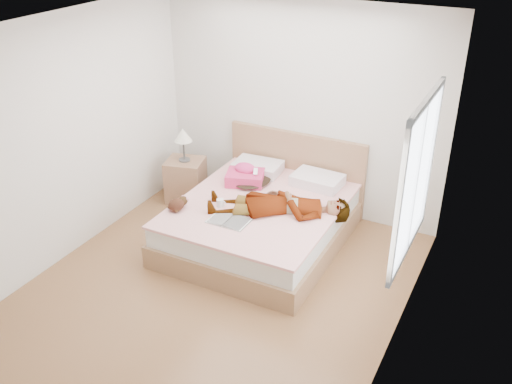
{
  "coord_description": "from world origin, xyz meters",
  "views": [
    {
      "loc": [
        2.52,
        -4.06,
        3.58
      ],
      "look_at": [
        0.0,
        0.85,
        0.7
      ],
      "focal_mm": 40.0,
      "sensor_mm": 36.0,
      "label": 1
    }
  ],
  "objects_px": {
    "phone": "(256,171)",
    "towel": "(245,176)",
    "woman": "(280,201)",
    "plush_toy": "(177,204)",
    "coffee_mug": "(220,203)",
    "magazine": "(229,221)",
    "nightstand": "(186,177)",
    "bed": "(263,218)"
  },
  "relations": [
    {
      "from": "towel",
      "to": "magazine",
      "type": "xyz_separation_m",
      "value": [
        0.28,
        -0.89,
        -0.08
      ]
    },
    {
      "from": "towel",
      "to": "coffee_mug",
      "type": "relative_size",
      "value": 4.64
    },
    {
      "from": "woman",
      "to": "magazine",
      "type": "xyz_separation_m",
      "value": [
        -0.37,
        -0.47,
        -0.1
      ]
    },
    {
      "from": "coffee_mug",
      "to": "woman",
      "type": "bearing_deg",
      "value": 20.72
    },
    {
      "from": "magazine",
      "to": "towel",
      "type": "bearing_deg",
      "value": 107.38
    },
    {
      "from": "phone",
      "to": "nightstand",
      "type": "relative_size",
      "value": 0.1
    },
    {
      "from": "phone",
      "to": "bed",
      "type": "xyz_separation_m",
      "value": [
        0.24,
        -0.28,
        -0.42
      ]
    },
    {
      "from": "towel",
      "to": "coffee_mug",
      "type": "distance_m",
      "value": 0.65
    },
    {
      "from": "towel",
      "to": "magazine",
      "type": "bearing_deg",
      "value": -72.62
    },
    {
      "from": "bed",
      "to": "plush_toy",
      "type": "xyz_separation_m",
      "value": [
        -0.74,
        -0.63,
        0.31
      ]
    },
    {
      "from": "plush_toy",
      "to": "nightstand",
      "type": "bearing_deg",
      "value": 119.86
    },
    {
      "from": "bed",
      "to": "plush_toy",
      "type": "height_order",
      "value": "bed"
    },
    {
      "from": "magazine",
      "to": "plush_toy",
      "type": "distance_m",
      "value": 0.63
    },
    {
      "from": "magazine",
      "to": "coffee_mug",
      "type": "height_order",
      "value": "coffee_mug"
    },
    {
      "from": "magazine",
      "to": "nightstand",
      "type": "height_order",
      "value": "nightstand"
    },
    {
      "from": "woman",
      "to": "magazine",
      "type": "distance_m",
      "value": 0.61
    },
    {
      "from": "magazine",
      "to": "phone",
      "type": "bearing_deg",
      "value": 98.39
    },
    {
      "from": "woman",
      "to": "magazine",
      "type": "height_order",
      "value": "woman"
    },
    {
      "from": "phone",
      "to": "towel",
      "type": "bearing_deg",
      "value": 149.86
    },
    {
      "from": "towel",
      "to": "nightstand",
      "type": "relative_size",
      "value": 0.53
    },
    {
      "from": "woman",
      "to": "phone",
      "type": "distance_m",
      "value": 0.65
    },
    {
      "from": "phone",
      "to": "magazine",
      "type": "xyz_separation_m",
      "value": [
        0.13,
        -0.87,
        -0.18
      ]
    },
    {
      "from": "bed",
      "to": "coffee_mug",
      "type": "bearing_deg",
      "value": -135.54
    },
    {
      "from": "towel",
      "to": "plush_toy",
      "type": "xyz_separation_m",
      "value": [
        -0.34,
        -0.93,
        -0.02
      ]
    },
    {
      "from": "towel",
      "to": "plush_toy",
      "type": "bearing_deg",
      "value": -110.23
    },
    {
      "from": "magazine",
      "to": "coffee_mug",
      "type": "relative_size",
      "value": 3.8
    },
    {
      "from": "bed",
      "to": "towel",
      "type": "bearing_deg",
      "value": 142.83
    },
    {
      "from": "phone",
      "to": "plush_toy",
      "type": "xyz_separation_m",
      "value": [
        -0.49,
        -0.91,
        -0.12
      ]
    },
    {
      "from": "bed",
      "to": "magazine",
      "type": "bearing_deg",
      "value": -101.04
    },
    {
      "from": "nightstand",
      "to": "towel",
      "type": "bearing_deg",
      "value": -5.93
    },
    {
      "from": "woman",
      "to": "nightstand",
      "type": "distance_m",
      "value": 1.69
    },
    {
      "from": "towel",
      "to": "magazine",
      "type": "relative_size",
      "value": 1.22
    },
    {
      "from": "woman",
      "to": "magazine",
      "type": "relative_size",
      "value": 3.62
    },
    {
      "from": "bed",
      "to": "magazine",
      "type": "relative_size",
      "value": 4.82
    },
    {
      "from": "phone",
      "to": "bed",
      "type": "height_order",
      "value": "bed"
    },
    {
      "from": "coffee_mug",
      "to": "magazine",
      "type": "bearing_deg",
      "value": -44.92
    },
    {
      "from": "woman",
      "to": "phone",
      "type": "height_order",
      "value": "same"
    },
    {
      "from": "bed",
      "to": "plush_toy",
      "type": "relative_size",
      "value": 7.78
    },
    {
      "from": "coffee_mug",
      "to": "plush_toy",
      "type": "bearing_deg",
      "value": -143.77
    },
    {
      "from": "woman",
      "to": "plush_toy",
      "type": "xyz_separation_m",
      "value": [
        -0.99,
        -0.51,
        -0.04
      ]
    },
    {
      "from": "woman",
      "to": "bed",
      "type": "distance_m",
      "value": 0.44
    },
    {
      "from": "nightstand",
      "to": "bed",
      "type": "bearing_deg",
      "value": -16.64
    }
  ]
}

